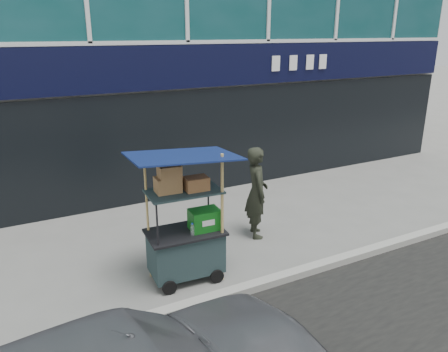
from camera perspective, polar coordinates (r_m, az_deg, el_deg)
ground at (r=7.18m, az=8.56°, el=-12.12°), size 80.00×80.00×0.00m
curb at (r=7.02m, az=9.57°, el=-12.40°), size 80.00×0.18×0.12m
vendor_cart at (r=6.61m, az=-4.95°, el=-7.76°), size 1.57×1.15×2.04m
vendor_man at (r=7.93m, az=4.28°, el=-2.14°), size 0.59×0.72×1.69m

